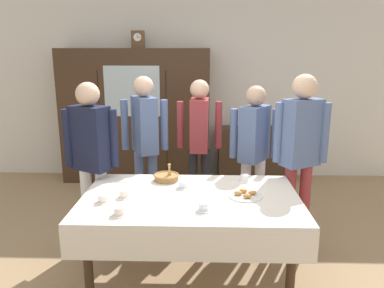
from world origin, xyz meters
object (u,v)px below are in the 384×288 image
Objects in this scene: tea_cup_center at (183,185)px; person_behind_table_right at (301,145)px; dining_table at (190,208)px; person_beside_shelf at (199,135)px; tea_cup_front_edge at (204,207)px; tea_cup_mid_right at (245,178)px; person_behind_table_left at (254,144)px; wall_cabinet at (136,116)px; person_near_right_end at (145,135)px; mantel_clock at (138,39)px; book_stack at (257,124)px; spoon_far_left at (151,188)px; bread_basket at (167,177)px; tea_cup_far_right at (119,212)px; spoon_back_edge at (124,182)px; person_by_cabinet at (91,150)px; bookshelf_low at (255,154)px; tea_cup_near_right at (124,194)px; spoon_front_edge at (151,204)px; tea_cup_near_left at (103,199)px; pastry_plate at (245,195)px.

person_behind_table_right is at bearing 18.99° from tea_cup_center.
person_beside_shelf reaches higher than dining_table.
tea_cup_center is at bearing 111.25° from tea_cup_front_edge.
person_behind_table_left reaches higher than tea_cup_mid_right.
wall_cabinet reaches higher than person_behind_table_right.
person_near_right_end reaches higher than tea_cup_mid_right.
book_stack is (1.73, 0.05, -1.21)m from mantel_clock.
tea_cup_center is 0.28m from spoon_far_left.
bread_basket is at bearing -73.01° from wall_cabinet.
spoon_back_edge is (-0.11, 0.69, -0.02)m from tea_cup_far_right.
person_by_cabinet is (-0.14, -2.06, -1.08)m from mantel_clock.
tea_cup_far_right is at bearing -115.39° from bookshelf_low.
person_by_cabinet is (-1.87, -2.11, 0.60)m from bookshelf_low.
tea_cup_near_right is 0.08× the size of person_behind_table_right.
tea_cup_center is at bearing -50.19° from bread_basket.
wall_cabinet is at bearing 127.68° from person_beside_shelf.
tea_cup_center is 0.43m from spoon_front_edge.
spoon_back_edge is 0.46m from person_by_cabinet.
spoon_front_edge is at bearing -113.52° from book_stack.
tea_cup_far_right is (-1.42, -2.99, -0.09)m from book_stack.
dining_table is 13.91× the size of tea_cup_far_right.
bookshelf_low is 2.13m from person_behind_table_right.
spoon_front_edge is at bearing -150.83° from person_behind_table_right.
person_beside_shelf is (0.41, 1.14, 0.23)m from spoon_far_left.
person_by_cabinet is (-0.73, 0.11, 0.22)m from bread_basket.
tea_cup_center is 0.08× the size of person_behind_table_left.
tea_cup_far_right is 0.30m from spoon_front_edge.
mantel_clock is at bearing 132.89° from person_behind_table_left.
bookshelf_low is 2.29m from tea_cup_mid_right.
person_behind_table_left is (-0.26, -1.64, 0.09)m from book_stack.
tea_cup_near_right is at bearing 151.65° from spoon_front_edge.
tea_cup_far_right is 1.26m from tea_cup_mid_right.
bread_basket reaches higher than tea_cup_far_right.
book_stack is (0.90, 2.64, 0.21)m from dining_table.
book_stack is at bearing 79.43° from tea_cup_mid_right.
spoon_far_left is 0.07× the size of person_near_right_end.
tea_cup_front_edge is at bearing -38.95° from spoon_back_edge.
pastry_plate is at bearing 7.64° from tea_cup_near_left.
dining_table is 0.72m from spoon_back_edge.
person_behind_table_right reaches higher than book_stack.
tea_cup_mid_right reaches higher than pastry_plate.
bookshelf_low is 0.68× the size of person_by_cabinet.
tea_cup_mid_right is at bearing 13.72° from spoon_far_left.
pastry_plate is 0.17× the size of person_near_right_end.
tea_cup_front_edge and tea_cup_center have the same top height.
bookshelf_low is at bearing 81.05° from person_behind_table_left.
pastry_plate reaches higher than dining_table.
spoon_front_edge is 1.56m from person_behind_table_right.
spoon_front_edge is (0.59, -2.73, -0.23)m from wall_cabinet.
dining_table is 15.20× the size of spoon_back_edge.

